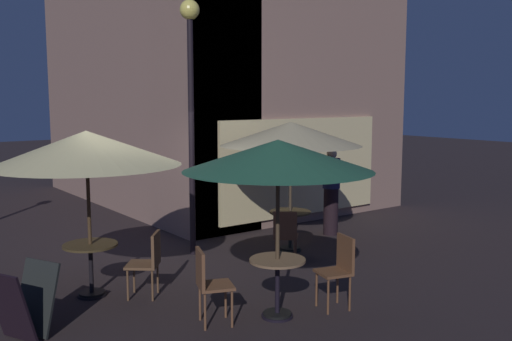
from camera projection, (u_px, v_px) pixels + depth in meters
The scene contains 15 objects.
ground_plane at pixel (147, 274), 8.96m from camera, with size 60.00×60.00×0.00m, color #2E2526.
cafe_building at pixel (195, 23), 13.69m from camera, with size 6.16×8.59×9.03m.
street_lamp_near_corner at pixel (191, 78), 9.70m from camera, with size 0.33×0.33×4.37m.
menu_sandwich_board at pixel (24, 302), 6.52m from camera, with size 0.80×0.76×0.84m.
cafe_table_0 at pixel (277, 276), 7.14m from camera, with size 0.70×0.70×0.75m.
cafe_table_1 at pixel (91, 258), 7.90m from camera, with size 0.75×0.75×0.74m.
cafe_table_2 at pixel (290, 222), 10.27m from camera, with size 0.74×0.74×0.72m.
patio_umbrella_0 at pixel (278, 156), 6.95m from camera, with size 2.35×2.35×2.24m.
patio_umbrella_1 at pixel (87, 149), 7.71m from camera, with size 2.55×2.55×2.30m.
patio_umbrella_2 at pixel (291, 134), 10.07m from camera, with size 2.51×2.51×2.32m.
cafe_chair_0 at pixel (339, 265), 7.46m from camera, with size 0.49×0.49×0.96m.
cafe_chair_1 at pixel (208, 279), 6.89m from camera, with size 0.53×0.53×0.94m.
cafe_chair_2 at pixel (149, 258), 7.87m from camera, with size 0.59×0.59×0.91m.
cafe_chair_3 at pixel (286, 232), 9.41m from camera, with size 0.55×0.55×0.90m.
patron_standing_0 at pixel (331, 191), 11.46m from camera, with size 0.35×0.35×1.74m.
Camera 1 is at (-3.82, -7.98, 2.75)m, focal length 40.16 mm.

